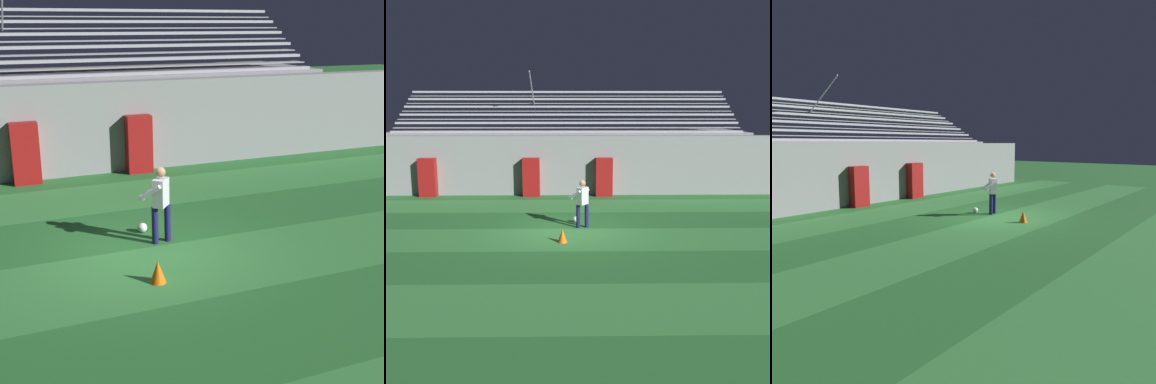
# 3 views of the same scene
# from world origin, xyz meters

# --- Properties ---
(ground_plane) EXTENTS (80.00, 80.00, 0.00)m
(ground_plane) POSITION_xyz_m (0.00, 0.00, 0.00)
(ground_plane) COLOR #286B2D
(turf_stripe_mid) EXTENTS (28.00, 2.46, 0.01)m
(turf_stripe_mid) POSITION_xyz_m (0.00, -1.08, 0.00)
(turf_stripe_mid) COLOR #38843D
(turf_stripe_mid) RESTS_ON ground
(turf_stripe_far) EXTENTS (28.00, 2.46, 0.01)m
(turf_stripe_far) POSITION_xyz_m (0.00, 3.85, 0.00)
(turf_stripe_far) COLOR #38843D
(turf_stripe_far) RESTS_ON ground
(back_wall) EXTENTS (24.00, 0.60, 2.80)m
(back_wall) POSITION_xyz_m (0.00, 6.50, 1.40)
(back_wall) COLOR gray
(back_wall) RESTS_ON ground
(padding_pillar_gate_left) EXTENTS (0.78, 0.44, 1.80)m
(padding_pillar_gate_left) POSITION_xyz_m (-1.70, 5.95, 0.90)
(padding_pillar_gate_left) COLOR maroon
(padding_pillar_gate_left) RESTS_ON ground
(padding_pillar_gate_right) EXTENTS (0.78, 0.44, 1.80)m
(padding_pillar_gate_right) POSITION_xyz_m (1.70, 5.95, 0.90)
(padding_pillar_gate_right) COLOR maroon
(padding_pillar_gate_right) RESTS_ON ground
(bleacher_stand) EXTENTS (18.00, 4.75, 5.83)m
(bleacher_stand) POSITION_xyz_m (-0.00, 9.19, 1.51)
(bleacher_stand) COLOR gray
(bleacher_stand) RESTS_ON ground
(goalkeeper) EXTENTS (0.73, 0.74, 1.67)m
(goalkeeper) POSITION_xyz_m (0.53, 0.35, 0.95)
(goalkeeper) COLOR #19194C
(goalkeeper) RESTS_ON ground
(soccer_ball) EXTENTS (0.22, 0.22, 0.22)m
(soccer_ball) POSITION_xyz_m (0.32, 1.03, 0.11)
(soccer_ball) COLOR white
(soccer_ball) RESTS_ON ground
(traffic_cone) EXTENTS (0.30, 0.30, 0.42)m
(traffic_cone) POSITION_xyz_m (-0.12, -1.43, 0.21)
(traffic_cone) COLOR orange
(traffic_cone) RESTS_ON ground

